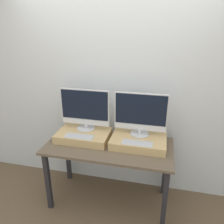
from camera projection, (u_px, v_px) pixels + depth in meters
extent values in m
plane|color=brown|center=(102.00, 221.00, 2.46)|extent=(12.00, 12.00, 0.00)
cube|color=silver|center=(117.00, 92.00, 2.66)|extent=(8.00, 0.04, 2.60)
cube|color=brown|center=(109.00, 146.00, 2.48)|extent=(1.43, 0.68, 0.03)
cube|color=#232328|center=(48.00, 181.00, 2.51)|extent=(0.05, 0.05, 0.76)
cube|color=#232328|center=(165.00, 201.00, 2.23)|extent=(0.05, 0.05, 0.76)
cube|color=#232328|center=(68.00, 155.00, 3.02)|extent=(0.05, 0.05, 0.76)
cube|color=#232328|center=(165.00, 168.00, 2.74)|extent=(0.05, 0.05, 0.76)
cube|color=tan|center=(84.00, 135.00, 2.59)|extent=(0.61, 0.41, 0.10)
cylinder|color=silver|center=(86.00, 128.00, 2.65)|extent=(0.22, 0.22, 0.01)
cylinder|color=silver|center=(86.00, 126.00, 2.64)|extent=(0.04, 0.04, 0.05)
cube|color=silver|center=(85.00, 107.00, 2.55)|extent=(0.59, 0.02, 0.43)
cube|color=black|center=(84.00, 105.00, 2.53)|extent=(0.56, 0.00, 0.35)
cube|color=silver|center=(85.00, 122.00, 2.61)|extent=(0.58, 0.00, 0.06)
cube|color=silver|center=(79.00, 137.00, 2.45)|extent=(0.33, 0.11, 0.01)
cube|color=#B2B2B7|center=(79.00, 136.00, 2.45)|extent=(0.31, 0.10, 0.00)
cube|color=tan|center=(138.00, 141.00, 2.45)|extent=(0.61, 0.41, 0.10)
cylinder|color=silver|center=(140.00, 134.00, 2.51)|extent=(0.22, 0.22, 0.01)
cylinder|color=silver|center=(140.00, 131.00, 2.50)|extent=(0.04, 0.04, 0.05)
cube|color=silver|center=(141.00, 112.00, 2.41)|extent=(0.59, 0.02, 0.43)
cube|color=black|center=(141.00, 110.00, 2.39)|extent=(0.56, 0.00, 0.35)
cube|color=silver|center=(140.00, 128.00, 2.47)|extent=(0.58, 0.00, 0.06)
cube|color=silver|center=(137.00, 143.00, 2.31)|extent=(0.33, 0.11, 0.01)
cube|color=#B2B2B7|center=(137.00, 143.00, 2.31)|extent=(0.31, 0.10, 0.00)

